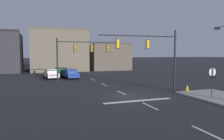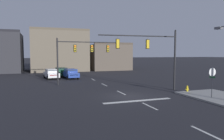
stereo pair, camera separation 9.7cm
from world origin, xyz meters
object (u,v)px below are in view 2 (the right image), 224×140
Objects in this scene: car_lot_middle at (71,73)px; car_lot_farside at (51,74)px; signal_mast_near_side at (154,50)px; stop_sign at (212,75)px; car_lot_nearside at (61,72)px; signal_mast_far_side at (79,52)px; fire_hydrant at (187,90)px.

car_lot_middle is 1.00× the size of car_lot_farside.
signal_mast_near_side is 3.12× the size of stop_sign.
car_lot_nearside is (-10.88, 23.74, -1.29)m from stop_sign.
car_lot_nearside is 1.01× the size of car_lot_middle.
signal_mast_far_side is at bearing 125.26° from stop_sign.
stop_sign is 0.62× the size of car_lot_middle.
car_lot_middle is at bearing 116.07° from stop_sign.
signal_mast_near_side is at bearing 144.27° from fire_hydrant.
signal_mast_far_side reaches higher than car_lot_farside.
signal_mast_far_side is 10.92m from car_lot_nearside.
stop_sign is 0.61× the size of car_lot_nearside.
signal_mast_far_side is 1.82× the size of car_lot_middle.
car_lot_farside is 21.67m from fire_hydrant.
stop_sign is 3.77× the size of fire_hydrant.
car_lot_middle is at bearing 115.37° from signal_mast_near_side.
car_lot_farside is (-9.90, 15.42, -3.66)m from signal_mast_near_side.
car_lot_farside is at bearing 113.79° from signal_mast_far_side.
stop_sign reaches higher than car_lot_farside.
car_lot_nearside is at bearing 97.52° from signal_mast_far_side.
car_lot_middle and car_lot_farside have the same top height.
signal_mast_near_side is 1.91× the size of car_lot_nearside.
signal_mast_far_side is 1.81× the size of car_lot_nearside.
signal_mast_near_side reaches higher than fire_hydrant.
car_lot_middle is (-9.77, 19.98, -1.29)m from stop_sign.
stop_sign is at bearing -54.74° from signal_mast_far_side.
signal_mast_far_side is at bearing -82.48° from car_lot_nearside.
signal_mast_near_side is at bearing 117.93° from stop_sign.
car_lot_nearside reaches higher than fire_hydrant.
car_lot_farside is at bearing -122.72° from car_lot_nearside.
car_lot_farside is 6.16× the size of fire_hydrant.
stop_sign reaches higher than car_lot_nearside.
signal_mast_far_side is at bearing 133.24° from fire_hydrant.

